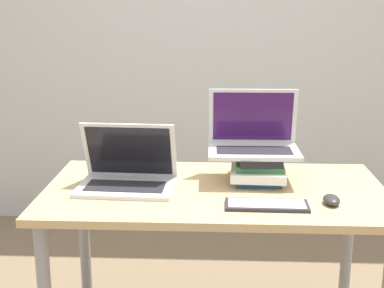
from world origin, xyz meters
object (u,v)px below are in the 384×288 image
wireless_keyboard (266,205)px  book_stack (258,168)px  mouse (331,200)px  laptop_left (127,175)px  laptop_on_books (253,139)px

wireless_keyboard → book_stack: bearing=92.4°
wireless_keyboard → mouse: bearing=9.0°
laptop_left → mouse: (0.77, -0.15, -0.03)m
book_stack → mouse: (0.25, -0.25, -0.04)m
book_stack → mouse: size_ratio=2.87×
book_stack → mouse: bearing=-45.1°
laptop_left → book_stack: bearing=10.5°
laptop_left → book_stack: laptop_left is taller
laptop_left → laptop_on_books: size_ratio=1.04×
laptop_left → mouse: bearing=-11.3°
laptop_left → mouse: 0.79m
laptop_on_books → mouse: 0.42m
wireless_keyboard → mouse: (0.24, 0.04, 0.01)m
book_stack → wireless_keyboard: bearing=-87.6°
book_stack → laptop_on_books: size_ratio=0.73×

